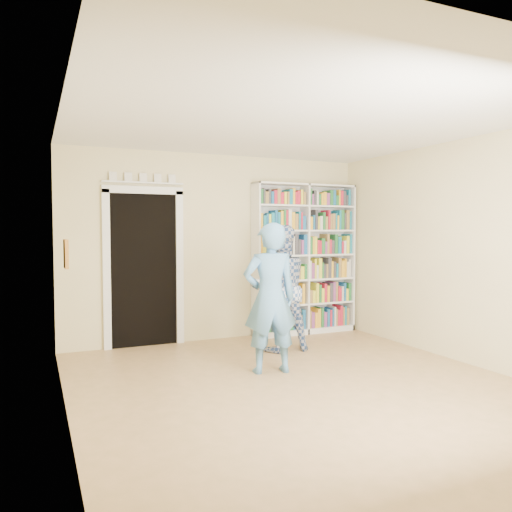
{
  "coord_description": "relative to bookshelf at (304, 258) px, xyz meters",
  "views": [
    {
      "loc": [
        -2.49,
        -4.39,
        1.61
      ],
      "look_at": [
        -0.12,
        0.9,
        1.3
      ],
      "focal_mm": 35.0,
      "sensor_mm": 36.0,
      "label": 1
    }
  ],
  "objects": [
    {
      "name": "bookshelf",
      "position": [
        0.0,
        0.0,
        0.0
      ],
      "size": [
        1.68,
        0.32,
        2.31
      ],
      "rotation": [
        0.0,
        0.0,
        0.32
      ],
      "color": "white",
      "rests_on": "floor"
    },
    {
      "name": "wall_back",
      "position": [
        -1.35,
        0.16,
        0.18
      ],
      "size": [
        4.5,
        0.0,
        4.5
      ],
      "primitive_type": "plane",
      "rotation": [
        1.57,
        0.0,
        0.0
      ],
      "color": "beige",
      "rests_on": "floor"
    },
    {
      "name": "paper_sheet",
      "position": [
        -0.78,
        -1.03,
        -0.24
      ],
      "size": [
        0.17,
        0.1,
        0.28
      ],
      "primitive_type": "cube",
      "rotation": [
        0.0,
        0.0,
        0.51
      ],
      "color": "white",
      "rests_on": "man_plaid"
    },
    {
      "name": "man_plaid",
      "position": [
        -0.86,
        -0.87,
        -0.33
      ],
      "size": [
        0.84,
        0.67,
        1.67
      ],
      "primitive_type": "imported",
      "rotation": [
        0.0,
        0.0,
        3.09
      ],
      "color": "#315597",
      "rests_on": "floor"
    },
    {
      "name": "floor",
      "position": [
        -1.35,
        -2.34,
        -1.17
      ],
      "size": [
        5.0,
        5.0,
        0.0
      ],
      "primitive_type": "plane",
      "color": "#9B7A4B",
      "rests_on": "ground"
    },
    {
      "name": "wall_left",
      "position": [
        -3.6,
        -2.34,
        0.18
      ],
      "size": [
        0.0,
        5.0,
        5.0
      ],
      "primitive_type": "plane",
      "rotation": [
        1.57,
        0.0,
        1.57
      ],
      "color": "beige",
      "rests_on": "floor"
    },
    {
      "name": "wall_right",
      "position": [
        0.9,
        -2.34,
        0.18
      ],
      "size": [
        0.0,
        5.0,
        5.0
      ],
      "primitive_type": "plane",
      "rotation": [
        1.57,
        0.0,
        -1.57
      ],
      "color": "beige",
      "rests_on": "floor"
    },
    {
      "name": "doorway",
      "position": [
        -2.45,
        0.13,
        0.01
      ],
      "size": [
        1.1,
        0.08,
        2.43
      ],
      "color": "black",
      "rests_on": "floor"
    },
    {
      "name": "wall_art",
      "position": [
        -3.58,
        -2.14,
        0.23
      ],
      "size": [
        0.03,
        0.25,
        0.25
      ],
      "primitive_type": "cube",
      "color": "brown",
      "rests_on": "wall_left"
    },
    {
      "name": "ceiling",
      "position": [
        -1.35,
        -2.34,
        1.53
      ],
      "size": [
        5.0,
        5.0,
        0.0
      ],
      "primitive_type": "plane",
      "rotation": [
        3.14,
        0.0,
        0.0
      ],
      "color": "white",
      "rests_on": "wall_back"
    },
    {
      "name": "man_blue",
      "position": [
        -1.42,
        -1.73,
        -0.32
      ],
      "size": [
        0.67,
        0.5,
        1.69
      ],
      "primitive_type": "imported",
      "rotation": [
        0.0,
        0.0,
        2.98
      ],
      "color": "#568FC0",
      "rests_on": "floor"
    }
  ]
}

